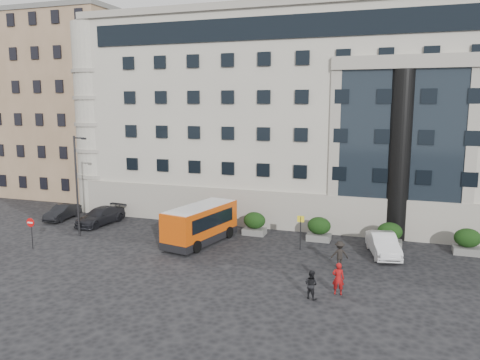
% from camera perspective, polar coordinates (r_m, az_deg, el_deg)
% --- Properties ---
extents(ground, '(120.00, 120.00, 0.00)m').
position_cam_1_polar(ground, '(31.48, -4.54, -10.15)').
color(ground, black).
rests_on(ground, ground).
extents(civic_building, '(44.00, 24.00, 18.00)m').
position_cam_1_polar(civic_building, '(49.62, 12.01, 7.42)').
color(civic_building, '#A49E90').
rests_on(civic_building, ground).
extents(entrance_column, '(1.80, 1.80, 13.00)m').
position_cam_1_polar(entrance_column, '(37.77, 18.87, 2.78)').
color(entrance_column, black).
rests_on(entrance_column, ground).
extents(apartment_near, '(14.00, 14.00, 20.00)m').
position_cam_1_polar(apartment_near, '(59.25, -18.75, 8.38)').
color(apartment_near, '#7F644A').
rests_on(apartment_near, ground).
extents(apartment_far, '(13.00, 13.00, 22.00)m').
position_cam_1_polar(apartment_far, '(75.89, -12.31, 9.51)').
color(apartment_far, brown).
rests_on(apartment_far, ground).
extents(hedge_a, '(1.80, 1.26, 1.84)m').
position_cam_1_polar(hedge_a, '(39.60, -5.47, -4.67)').
color(hedge_a, '#50504E').
rests_on(hedge_a, ground).
extents(hedge_b, '(1.80, 1.26, 1.84)m').
position_cam_1_polar(hedge_b, '(37.84, 1.78, -5.30)').
color(hedge_b, '#50504E').
rests_on(hedge_b, ground).
extents(hedge_c, '(1.80, 1.26, 1.84)m').
position_cam_1_polar(hedge_c, '(36.73, 9.61, -5.88)').
color(hedge_c, '#50504E').
rests_on(hedge_c, ground).
extents(hedge_d, '(1.80, 1.26, 1.84)m').
position_cam_1_polar(hedge_d, '(36.34, 17.78, -6.37)').
color(hedge_d, '#50504E').
rests_on(hedge_d, ground).
extents(hedge_e, '(1.80, 1.26, 1.84)m').
position_cam_1_polar(hedge_e, '(36.69, 25.97, -6.73)').
color(hedge_e, '#50504E').
rests_on(hedge_e, ground).
extents(street_lamp, '(1.16, 0.18, 8.00)m').
position_cam_1_polar(street_lamp, '(38.90, -19.23, -0.23)').
color(street_lamp, '#262628').
rests_on(street_lamp, ground).
extents(bus_stop_sign, '(0.50, 0.08, 2.52)m').
position_cam_1_polar(bus_stop_sign, '(34.00, 7.39, -5.66)').
color(bus_stop_sign, '#262628').
rests_on(bus_stop_sign, ground).
extents(no_entry_sign, '(0.64, 0.16, 2.32)m').
position_cam_1_polar(no_entry_sign, '(37.11, -24.13, -5.27)').
color(no_entry_sign, '#262628').
rests_on(no_entry_sign, ground).
extents(minibus, '(3.75, 7.19, 2.86)m').
position_cam_1_polar(minibus, '(35.58, -4.83, -5.19)').
color(minibus, '#C24409').
rests_on(minibus, ground).
extents(red_truck, '(2.47, 4.95, 2.62)m').
position_cam_1_polar(red_truck, '(47.90, -12.42, -1.89)').
color(red_truck, maroon).
rests_on(red_truck, ground).
extents(parked_car_b, '(1.77, 4.19, 1.35)m').
position_cam_1_polar(parked_car_b, '(45.69, -20.82, -3.69)').
color(parked_car_b, black).
rests_on(parked_car_b, ground).
extents(parked_car_c, '(2.72, 5.26, 1.46)m').
position_cam_1_polar(parked_car_c, '(42.83, -16.65, -4.23)').
color(parked_car_c, black).
rests_on(parked_car_c, ground).
extents(parked_car_d, '(2.92, 5.25, 1.39)m').
position_cam_1_polar(parked_car_d, '(51.08, -11.58, -1.91)').
color(parked_car_d, black).
rests_on(parked_car_d, ground).
extents(white_taxi, '(2.71, 4.98, 1.56)m').
position_cam_1_polar(white_taxi, '(34.29, 17.06, -7.53)').
color(white_taxi, silver).
rests_on(white_taxi, ground).
extents(pedestrian_a, '(0.71, 0.50, 1.83)m').
position_cam_1_polar(pedestrian_a, '(26.94, 11.88, -11.68)').
color(pedestrian_a, maroon).
rests_on(pedestrian_a, ground).
extents(pedestrian_b, '(0.94, 0.85, 1.59)m').
position_cam_1_polar(pedestrian_b, '(26.20, 8.67, -12.48)').
color(pedestrian_b, black).
rests_on(pedestrian_b, ground).
extents(pedestrian_c, '(1.28, 0.97, 1.75)m').
position_cam_1_polar(pedestrian_c, '(31.14, 12.04, -8.85)').
color(pedestrian_c, black).
rests_on(pedestrian_c, ground).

